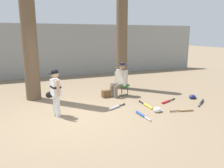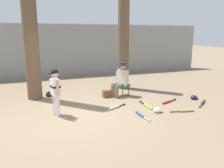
# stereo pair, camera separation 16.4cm
# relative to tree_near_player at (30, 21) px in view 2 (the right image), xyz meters

# --- Properties ---
(ground_plane) EXTENTS (60.00, 60.00, 0.00)m
(ground_plane) POSITION_rel_tree_near_player_xyz_m (0.93, -2.31, -2.61)
(ground_plane) COLOR #7F6B51
(concrete_back_wall) EXTENTS (18.00, 0.36, 2.71)m
(concrete_back_wall) POSITION_rel_tree_near_player_xyz_m (0.93, 4.04, -1.26)
(concrete_back_wall) COLOR gray
(concrete_back_wall) RESTS_ON ground
(tree_near_player) EXTENTS (0.64, 0.64, 5.84)m
(tree_near_player) POSITION_rel_tree_near_player_xyz_m (0.00, 0.00, 0.00)
(tree_near_player) COLOR brown
(tree_near_player) RESTS_ON ground
(tree_behind_spectator) EXTENTS (0.70, 0.70, 4.85)m
(tree_behind_spectator) POSITION_rel_tree_near_player_xyz_m (3.48, 0.32, -0.55)
(tree_behind_spectator) COLOR brown
(tree_behind_spectator) RESTS_ON ground
(young_ballplayer) EXTENTS (0.40, 0.57, 1.31)m
(young_ballplayer) POSITION_rel_tree_near_player_xyz_m (0.47, -1.97, -1.87)
(young_ballplayer) COLOR white
(young_ballplayer) RESTS_ON ground
(folding_stool) EXTENTS (0.52, 0.52, 0.41)m
(folding_stool) POSITION_rel_tree_near_player_xyz_m (3.01, -0.74, -2.25)
(folding_stool) COLOR #196B2D
(folding_stool) RESTS_ON ground
(seated_spectator) EXTENTS (0.67, 0.54, 1.20)m
(seated_spectator) POSITION_rel_tree_near_player_xyz_m (2.92, -0.78, -1.97)
(seated_spectator) COLOR #6B6051
(seated_spectator) RESTS_ON ground
(handbag_beside_stool) EXTENTS (0.35, 0.20, 0.26)m
(handbag_beside_stool) POSITION_rel_tree_near_player_xyz_m (2.41, -0.76, -2.48)
(handbag_beside_stool) COLOR brown
(handbag_beside_stool) RESTS_ON ground
(bat_black_composite) EXTENTS (0.65, 0.51, 0.07)m
(bat_black_composite) POSITION_rel_tree_near_player_xyz_m (5.01, -2.60, -2.58)
(bat_black_composite) COLOR black
(bat_black_composite) RESTS_ON ground
(bat_wood_tan) EXTENTS (0.71, 0.21, 0.07)m
(bat_wood_tan) POSITION_rel_tree_near_player_xyz_m (3.97, -3.03, -2.58)
(bat_wood_tan) COLOR tan
(bat_wood_tan) RESTS_ON ground
(bat_blue_youth) EXTENTS (0.07, 0.73, 0.07)m
(bat_blue_youth) POSITION_rel_tree_near_player_xyz_m (2.63, -2.88, -2.58)
(bat_blue_youth) COLOR #2347AD
(bat_blue_youth) RESTS_ON ground
(bat_red_barrel) EXTENTS (0.69, 0.32, 0.07)m
(bat_red_barrel) POSITION_rel_tree_near_player_xyz_m (4.02, -2.10, -2.58)
(bat_red_barrel) COLOR red
(bat_red_barrel) RESTS_ON ground
(bat_yellow_trainer) EXTENTS (0.08, 0.81, 0.07)m
(bat_yellow_trainer) POSITION_rel_tree_near_player_xyz_m (3.19, -2.23, -2.58)
(bat_yellow_trainer) COLOR yellow
(bat_yellow_trainer) RESTS_ON ground
(bat_aluminum_silver) EXTENTS (0.66, 0.37, 0.07)m
(bat_aluminum_silver) POSITION_rel_tree_near_player_xyz_m (2.21, -2.01, -2.58)
(bat_aluminum_silver) COLOR #B7BCC6
(bat_aluminum_silver) RESTS_ON ground
(batting_helmet_navy) EXTENTS (0.27, 0.21, 0.16)m
(batting_helmet_navy) POSITION_rel_tree_near_player_xyz_m (5.10, -2.07, -2.55)
(batting_helmet_navy) COLOR navy
(batting_helmet_navy) RESTS_ON ground
(batting_helmet_white) EXTENTS (0.28, 0.21, 0.16)m
(batting_helmet_white) POSITION_rel_tree_near_player_xyz_m (3.21, -2.77, -2.55)
(batting_helmet_white) COLOR silver
(batting_helmet_white) RESTS_ON ground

